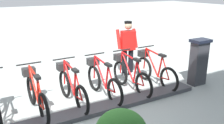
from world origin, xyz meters
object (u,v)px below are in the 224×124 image
object	(u,v)px
bike_docked_0	(154,70)
bike_docked_1	(130,75)
bike_docked_2	(102,80)
bike_docked_3	(71,87)
bike_docked_4	(36,94)
worker_near_rack	(128,47)
payment_kiosk	(198,61)

from	to	relation	value
bike_docked_0	bike_docked_1	distance (m)	0.80
bike_docked_0	bike_docked_2	distance (m)	1.60
bike_docked_3	bike_docked_4	size ratio (longest dim) A/B	1.00
worker_near_rack	bike_docked_1	bearing A→B (deg)	150.22
payment_kiosk	bike_docked_3	bearing A→B (deg)	80.64
bike_docked_1	bike_docked_4	world-z (taller)	same
payment_kiosk	bike_docked_1	xyz separation A→B (m)	(0.57, 1.87, -0.24)
bike_docked_4	worker_near_rack	xyz separation A→B (m)	(0.97, -2.96, 0.48)
bike_docked_0	bike_docked_1	world-z (taller)	same
bike_docked_2	bike_docked_3	xyz separation A→B (m)	(0.00, 0.80, 0.00)
bike_docked_3	bike_docked_0	bearing A→B (deg)	-90.00
bike_docked_1	bike_docked_4	bearing A→B (deg)	90.00
payment_kiosk	bike_docked_1	bearing A→B (deg)	72.97
bike_docked_2	worker_near_rack	size ratio (longest dim) A/B	1.04
bike_docked_0	bike_docked_3	bearing A→B (deg)	90.00
payment_kiosk	worker_near_rack	bearing A→B (deg)	40.50
worker_near_rack	bike_docked_3	bearing A→B (deg)	114.13
bike_docked_0	bike_docked_4	world-z (taller)	same
payment_kiosk	bike_docked_0	bearing A→B (deg)	61.76
bike_docked_1	bike_docked_3	world-z (taller)	same
bike_docked_0	bike_docked_4	size ratio (longest dim) A/B	1.00
payment_kiosk	bike_docked_4	xyz separation A→B (m)	(0.57, 4.27, -0.24)
bike_docked_0	bike_docked_2	world-z (taller)	same
bike_docked_3	worker_near_rack	bearing A→B (deg)	-65.87
payment_kiosk	bike_docked_2	distance (m)	2.74
payment_kiosk	bike_docked_2	xyz separation A→B (m)	(0.57, 2.67, -0.24)
payment_kiosk	bike_docked_4	distance (m)	4.32
bike_docked_0	bike_docked_4	bearing A→B (deg)	90.00
bike_docked_1	worker_near_rack	size ratio (longest dim) A/B	1.04
payment_kiosk	bike_docked_0	world-z (taller)	payment_kiosk
bike_docked_0	worker_near_rack	size ratio (longest dim) A/B	1.04
bike_docked_4	bike_docked_3	bearing A→B (deg)	-90.00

